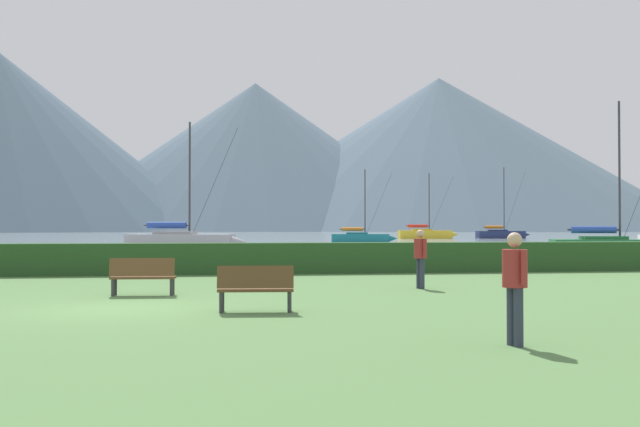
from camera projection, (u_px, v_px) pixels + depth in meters
name	position (u px, v px, depth m)	size (l,w,h in m)	color
ground_plane	(119.00, 309.00, 15.16)	(1000.00, 1000.00, 0.00)	#517A42
harbor_water	(207.00, 235.00, 150.73)	(320.00, 246.00, 0.00)	#8C9EA3
hedge_line	(160.00, 259.00, 26.05)	(80.00, 1.20, 1.14)	#284C23
sailboat_slip_1	(182.00, 241.00, 52.41)	(9.00, 4.47, 9.41)	#9E9EA3
sailboat_slip_2	(361.00, 238.00, 77.16)	(7.23, 3.16, 7.93)	#19707A
sailboat_slip_4	(426.00, 234.00, 105.63)	(9.02, 3.37, 9.62)	gold
sailboat_slip_7	(612.00, 246.00, 41.03)	(7.58, 3.86, 8.94)	#236B38
sailboat_slip_8	(501.00, 234.00, 108.07)	(8.23, 3.06, 10.72)	navy
park_bench_near_path	(256.00, 286.00, 14.50)	(1.57, 0.60, 0.95)	brown
park_bench_under_tree	(143.00, 275.00, 18.03)	(1.63, 0.57, 0.95)	brown
person_seated_viewer	(515.00, 279.00, 10.43)	(0.36, 0.56, 1.65)	#2D3347
person_standing_walker	(420.00, 254.00, 20.07)	(0.36, 0.56, 1.65)	#2D3347
distant_hill_west_ridge	(255.00, 157.00, 342.26)	(196.52, 196.52, 70.49)	#4C6070
distant_hill_central_peak	(439.00, 154.00, 352.54)	(238.17, 238.17, 75.06)	#4C6070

